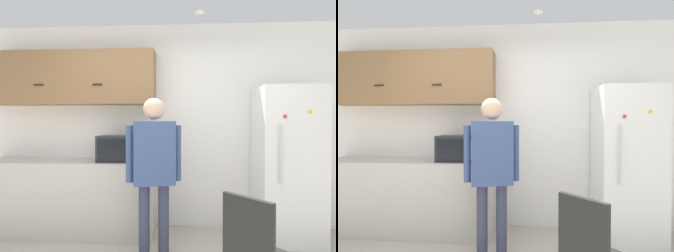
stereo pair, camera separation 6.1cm
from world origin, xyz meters
TOP-DOWN VIEW (x-y plane):
  - back_wall at (0.00, 1.87)m, footprint 6.00×0.06m
  - counter at (-1.13, 1.55)m, footprint 2.15×0.59m
  - upper_cabinets at (-1.13, 1.68)m, footprint 2.15×0.34m
  - microwave at (-0.46, 1.52)m, footprint 0.52×0.40m
  - person at (0.02, 0.96)m, footprint 0.55×0.31m
  - refrigerator at (1.54, 1.52)m, footprint 0.69×0.66m
  - ceiling_light at (0.50, 1.43)m, footprint 0.11×0.11m

SIDE VIEW (x-z plane):
  - counter at x=-1.13m, z-range 0.00..0.91m
  - refrigerator at x=1.54m, z-range 0.00..1.81m
  - person at x=0.02m, z-range 0.17..1.81m
  - microwave at x=-0.46m, z-range 0.91..1.23m
  - back_wall at x=0.00m, z-range 0.00..2.70m
  - upper_cabinets at x=-1.13m, z-range 1.62..2.31m
  - ceiling_light at x=0.50m, z-range 2.67..2.69m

